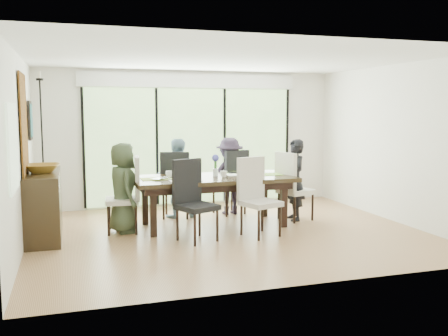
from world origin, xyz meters
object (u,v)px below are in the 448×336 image
object	(u,v)px
person_far_right	(230,176)
person_far_left	(176,178)
table_top	(213,179)
laptop	(164,179)
chair_left_end	(122,194)
cup_b	(224,174)
cup_c	(256,171)
vase	(215,172)
sideboard	(44,204)
chair_right_end	(296,186)
person_left_end	(123,188)
chair_far_left	(176,184)
chair_far_right	(229,181)
person_right_end	(295,180)
cup_a	(170,174)
chair_near_right	(261,197)
chair_near_left	(197,201)
bowl	(42,168)

from	to	relation	value
person_far_right	person_far_left	bearing A→B (deg)	-1.82
table_top	laptop	xyz separation A→B (m)	(-0.85, -0.10, 0.05)
chair_left_end	cup_b	world-z (taller)	chair_left_end
laptop	cup_c	bearing A→B (deg)	-37.30
vase	sideboard	bearing A→B (deg)	178.59
person_far_right	cup_b	world-z (taller)	person_far_right
chair_right_end	vase	bearing A→B (deg)	71.61
laptop	cup_b	size ratio (longest dim) A/B	3.30
person_left_end	sideboard	distance (m)	1.21
chair_far_left	person_left_end	distance (m)	1.34
person_far_right	table_top	bearing A→B (deg)	54.65
chair_far_left	chair_far_right	distance (m)	1.00
person_right_end	chair_far_right	bearing A→B (deg)	-126.74
cup_a	sideboard	xyz separation A→B (m)	(-1.97, -0.03, -0.38)
person_left_end	person_right_end	size ratio (longest dim) A/B	1.00
person_right_end	person_far_left	xyz separation A→B (m)	(-1.93, 0.83, 0.00)
person_far_right	cup_a	xyz separation A→B (m)	(-1.25, -0.68, 0.17)
person_far_left	sideboard	xyz separation A→B (m)	(-2.22, -0.71, -0.21)
chair_near_right	cup_a	size ratio (longest dim) A/B	8.87
chair_near_left	bowl	bearing A→B (deg)	133.76
person_far_left	sideboard	distance (m)	2.34
person_far_left	sideboard	size ratio (longest dim) A/B	0.80
table_top	person_far_left	xyz separation A→B (m)	(-0.45, 0.83, -0.08)
person_far_right	cup_b	bearing A→B (deg)	64.91
person_left_end	cup_c	size ratio (longest dim) A/B	10.40
cup_c	chair_far_right	bearing A→B (deg)	108.43
chair_left_end	cup_c	distance (m)	2.32
chair_near_left	vase	size ratio (longest dim) A/B	9.17
bowl	cup_c	bearing A→B (deg)	1.37
person_right_end	chair_near_right	bearing A→B (deg)	-42.71
chair_near_right	vase	world-z (taller)	chair_near_right
laptop	vase	bearing A→B (deg)	-34.74
sideboard	person_far_left	bearing A→B (deg)	17.83
chair_left_end	person_far_right	bearing A→B (deg)	118.03
cup_a	bowl	size ratio (longest dim) A/B	0.26
chair_far_right	chair_near_right	world-z (taller)	same
table_top	chair_near_left	bearing A→B (deg)	-119.89
chair_near_right	person_right_end	distance (m)	1.31
sideboard	bowl	bearing A→B (deg)	-90.00
laptop	bowl	world-z (taller)	bowl
person_left_end	bowl	xyz separation A→B (m)	(-1.19, 0.02, 0.35)
vase	cup_c	bearing A→B (deg)	3.81
person_left_end	cup_b	distance (m)	1.64
chair_far_right	chair_near_left	xyz separation A→B (m)	(-1.05, -1.72, 0.00)
chair_far_right	cup_c	world-z (taller)	chair_far_right
person_right_end	chair_far_left	bearing A→B (deg)	-108.08
person_far_left	laptop	bearing A→B (deg)	67.65
chair_left_end	cup_c	size ratio (longest dim) A/B	8.87
person_left_end	sideboard	world-z (taller)	person_left_end
person_right_end	cup_c	distance (m)	0.71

